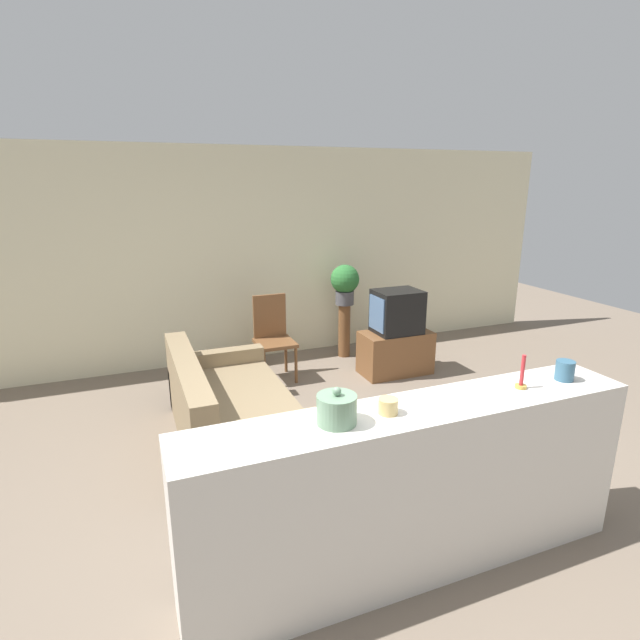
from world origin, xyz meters
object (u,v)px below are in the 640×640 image
at_px(television, 397,312).
at_px(couch, 230,412).
at_px(wooden_chair, 273,334).
at_px(potted_plant, 345,282).
at_px(decorative_bowl, 337,409).

bearing_deg(television, couch, -158.56).
distance_m(wooden_chair, potted_plant, 1.25).
xyz_separation_m(potted_plant, decorative_bowl, (-1.70, -3.62, 0.13)).
height_order(television, decorative_bowl, decorative_bowl).
height_order(couch, decorative_bowl, decorative_bowl).
bearing_deg(potted_plant, decorative_bowl, -115.15).
bearing_deg(couch, television, 21.44).
bearing_deg(couch, decorative_bowl, -84.29).
bearing_deg(decorative_bowl, couch, 95.71).
relative_size(television, potted_plant, 1.05).
height_order(couch, television, television).
xyz_separation_m(couch, decorative_bowl, (0.20, -1.96, 0.87)).
bearing_deg(decorative_bowl, wooden_chair, 79.49).
height_order(wooden_chair, decorative_bowl, decorative_bowl).
bearing_deg(decorative_bowl, television, 54.45).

